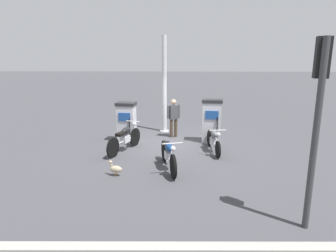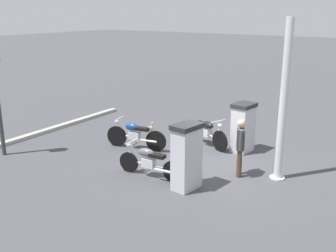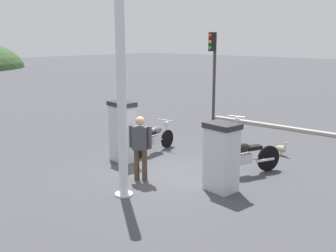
{
  "view_description": "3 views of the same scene",
  "coord_description": "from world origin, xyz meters",
  "views": [
    {
      "loc": [
        10.88,
        0.32,
        3.23
      ],
      "look_at": [
        0.5,
        -0.01,
        0.81
      ],
      "focal_mm": 31.47,
      "sensor_mm": 36.0,
      "label": 1
    },
    {
      "loc": [
        -5.05,
        9.36,
        4.29
      ],
      "look_at": [
        1.1,
        0.49,
        1.12
      ],
      "focal_mm": 42.18,
      "sensor_mm": 36.0,
      "label": 2
    },
    {
      "loc": [
        -7.42,
        -6.52,
        3.38
      ],
      "look_at": [
        0.34,
        0.5,
        1.08
      ],
      "focal_mm": 42.91,
      "sensor_mm": 36.0,
      "label": 3
    }
  ],
  "objects": [
    {
      "name": "ground_plane",
      "position": [
        0.0,
        0.0,
        0.0
      ],
      "size": [
        120.0,
        120.0,
        0.0
      ],
      "primitive_type": "plane",
      "color": "#424247"
    },
    {
      "name": "fuel_pump_near",
      "position": [
        -0.26,
        -1.65,
        0.79
      ],
      "size": [
        0.67,
        0.79,
        1.56
      ],
      "color": "silver",
      "rests_on": "ground"
    },
    {
      "name": "fuel_pump_far",
      "position": [
        -0.26,
        1.65,
        0.85
      ],
      "size": [
        0.62,
        0.83,
        1.68
      ],
      "color": "silver",
      "rests_on": "ground"
    },
    {
      "name": "motorcycle_near_pump",
      "position": [
        0.96,
        -1.51,
        0.49
      ],
      "size": [
        2.0,
        0.93,
        0.98
      ],
      "color": "black",
      "rests_on": "ground"
    },
    {
      "name": "motorcycle_far_pump",
      "position": [
        0.95,
        1.6,
        0.45
      ],
      "size": [
        1.94,
        0.56,
        0.92
      ],
      "color": "black",
      "rests_on": "ground"
    },
    {
      "name": "motorcycle_extra",
      "position": [
        2.67,
        0.08,
        0.47
      ],
      "size": [
        2.04,
        0.67,
        0.98
      ],
      "color": "black",
      "rests_on": "ground"
    },
    {
      "name": "attendant_person",
      "position": [
        -1.01,
        0.17,
        0.89
      ],
      "size": [
        0.34,
        0.55,
        1.57
      ],
      "color": "#473828",
      "rests_on": "ground"
    },
    {
      "name": "wandering_duck",
      "position": [
        3.21,
        -1.39,
        0.21
      ],
      "size": [
        0.25,
        0.44,
        0.44
      ],
      "color": "tan",
      "rests_on": "ground"
    },
    {
      "name": "roadside_traffic_light",
      "position": [
        5.57,
        2.85,
        2.46
      ],
      "size": [
        0.39,
        0.28,
        3.59
      ],
      "color": "#38383A",
      "rests_on": "ground"
    },
    {
      "name": "canopy_support_pole",
      "position": [
        -1.93,
        -0.24,
        2.0
      ],
      "size": [
        0.4,
        0.4,
        4.16
      ],
      "color": "silver",
      "rests_on": "ground"
    },
    {
      "name": "road_edge_kerb",
      "position": [
        6.49,
        0.0,
        0.06
      ],
      "size": [
        0.43,
        6.48,
        0.12
      ],
      "color": "#9E9E93",
      "rests_on": "ground"
    }
  ]
}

